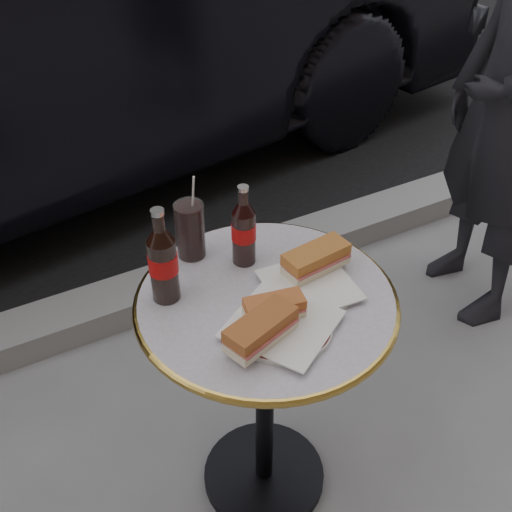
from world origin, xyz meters
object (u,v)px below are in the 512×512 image
bistro_table (265,399)px  cola_bottle_left (162,255)px  cola_bottle_right (244,225)px  cola_glass (190,230)px  parked_car (11,13)px  plate_right (309,287)px  plate_left (282,326)px

bistro_table → cola_bottle_left: bearing=150.9°
bistro_table → cola_bottle_right: cola_bottle_right is taller
cola_glass → parked_car: 1.93m
cola_glass → parked_car: parked_car is taller
bistro_table → cola_bottle_left: size_ratio=3.00×
bistro_table → cola_bottle_right: bearing=82.9°
plate_right → cola_bottle_left: bearing=156.1°
bistro_table → plate_right: (0.10, -0.02, 0.37)m
parked_car → plate_right: bearing=176.3°
cola_bottle_left → cola_glass: 0.17m
plate_left → bistro_table: bearing=79.3°
cola_glass → parked_car: (-0.03, 1.93, -0.00)m
cola_bottle_right → cola_glass: size_ratio=1.44×
cola_bottle_left → cola_glass: size_ratio=1.62×
plate_left → plate_right: same height
bistro_table → parked_car: size_ratio=0.15×
cola_bottle_left → cola_glass: cola_bottle_left is taller
plate_right → parked_car: (-0.22, 2.18, 0.07)m
plate_right → parked_car: size_ratio=0.04×
plate_right → cola_glass: (-0.19, 0.26, 0.07)m
plate_right → cola_bottle_right: (-0.09, 0.17, 0.10)m
cola_bottle_right → plate_right: bearing=-63.2°
plate_right → bistro_table: bearing=167.4°
plate_left → cola_glass: cola_glass is taller
bistro_table → plate_right: bearing=-12.6°
bistro_table → plate_right: size_ratio=3.52×
parked_car → plate_left: bearing=173.0°
plate_left → cola_bottle_left: size_ratio=0.92×
cola_bottle_right → cola_glass: bearing=140.2°
cola_bottle_left → parked_car: parked_car is taller
plate_right → cola_bottle_left: size_ratio=0.85×
bistro_table → cola_glass: 0.51m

